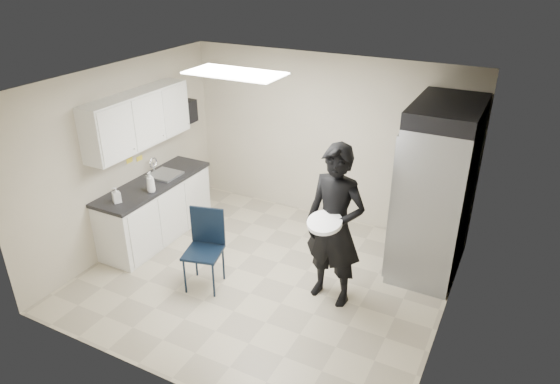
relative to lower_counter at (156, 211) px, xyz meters
The scene contains 21 objects.
floor 2.01m from the lower_counter, ahead, with size 4.50×4.50×0.00m, color #AFA489.
ceiling 2.92m from the lower_counter, ahead, with size 4.50×4.50×0.00m, color silver.
back_wall 2.79m from the lower_counter, 42.71° to the left, with size 4.50×4.50×0.00m, color #BEB49D.
left_wall 0.94m from the lower_counter, 146.31° to the right, with size 4.00×4.00×0.00m, color #BEB49D.
right_wall 4.29m from the lower_counter, ahead, with size 4.00×4.00×0.00m, color #BEB49D.
ceiling_panel 2.54m from the lower_counter, ahead, with size 1.20×0.60×0.02m, color white.
lower_counter is the anchor object (origin of this frame).
countertop 0.46m from the lower_counter, 90.00° to the left, with size 0.64×1.95×0.05m, color black.
sink 0.51m from the lower_counter, 85.43° to the left, with size 0.42×0.40×0.14m, color gray.
faucet 0.67m from the lower_counter, 125.75° to the left, with size 0.02×0.02×0.24m, color silver.
upper_cabinets 1.40m from the lower_counter, behind, with size 0.35×1.80×0.75m, color silver.
towel_dispenser 1.67m from the lower_counter, 99.38° to the left, with size 0.22×0.30×0.35m, color black.
notice_sticker_left 0.85m from the lower_counter, 161.21° to the right, with size 0.00×0.12×0.07m, color yellow.
notice_sticker_right 0.81m from the lower_counter, 161.21° to the left, with size 0.00×0.12×0.07m, color yellow.
commercial_fridge 3.98m from the lower_counter, 15.88° to the left, with size 0.80×1.35×2.10m, color gray.
fridge_compressor 4.31m from the lower_counter, 15.88° to the left, with size 0.80×1.35×0.20m, color black.
folding_chair 1.53m from the lower_counter, 27.73° to the right, with size 0.45×0.45×1.00m, color black.
man_tuxedo 2.95m from the lower_counter, ahead, with size 0.74×0.49×2.02m, color black.
bucket_lid 2.98m from the lower_counter, ahead, with size 0.40×0.40×0.05m, color white.
soap_bottle_a 0.72m from the lower_counter, 52.13° to the right, with size 0.12×0.12×0.30m, color white.
soap_bottle_b 0.94m from the lower_counter, 88.37° to the right, with size 0.10×0.10×0.22m, color #A3A2AE.
Camera 1 is at (2.69, -4.77, 3.92)m, focal length 32.00 mm.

